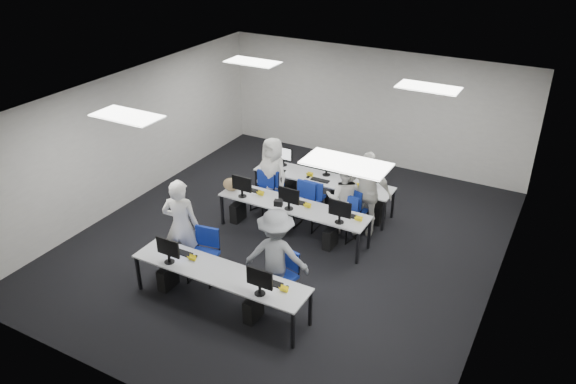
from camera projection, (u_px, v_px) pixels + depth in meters
The scene contains 23 objects.
room at pixel (288, 175), 10.82m from camera, with size 9.00×9.02×3.00m.
ceiling_panels at pixel (288, 101), 10.13m from camera, with size 5.20×4.60×0.02m.
desk_front at pixel (219, 274), 9.33m from camera, with size 3.20×0.70×0.73m.
desk_mid at pixel (293, 207), 11.36m from camera, with size 3.20×0.70×0.73m.
desk_back at pixel (323, 180), 12.44m from camera, with size 3.20×0.70×0.73m.
equipment_front at pixel (211, 287), 9.55m from camera, with size 2.51×0.41×1.19m.
equipment_mid at pixel (284, 219), 11.57m from camera, with size 2.91×0.41×1.19m.
equipment_back at pixel (330, 195), 12.53m from camera, with size 2.91×0.41×1.19m.
chair_0 at pixel (204, 264), 10.22m from camera, with size 0.56×0.59×0.98m.
chair_1 at pixel (282, 285), 9.69m from camera, with size 0.56×0.59×0.94m.
chair_2 at pixel (265, 198), 12.48m from camera, with size 0.62×0.64×0.96m.
chair_3 at pixel (308, 214), 11.88m from camera, with size 0.47×0.52×0.96m.
chair_4 at pixel (345, 223), 11.53m from camera, with size 0.59×0.62×0.99m.
chair_5 at pixel (271, 194), 12.71m from camera, with size 0.46×0.50×0.93m.
chair_6 at pixel (311, 205), 12.22m from camera, with size 0.50×0.54×0.96m.
chair_7 at pixel (353, 219), 11.68m from camera, with size 0.51×0.55×0.94m.
handbag at pixel (231, 184), 11.83m from camera, with size 0.35×0.22×0.28m, color tan.
student_0 at pixel (181, 226), 10.22m from camera, with size 0.68×0.45×1.86m, color white.
student_1 at pixel (344, 198), 11.51m from camera, with size 0.75×0.58×1.54m, color white.
student_2 at pixel (273, 174), 12.39m from camera, with size 0.81×0.53×1.66m, color white.
student_3 at pixel (366, 193), 11.44m from camera, with size 1.06×0.44×1.80m, color white.
photographer at pixel (276, 255), 9.50m from camera, with size 1.11×0.64×1.72m, color slate.
dslr_camera at pixel (278, 203), 9.23m from camera, with size 0.14×0.18×0.10m, color black.
Camera 1 is at (4.66, -8.55, 6.22)m, focal length 35.00 mm.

